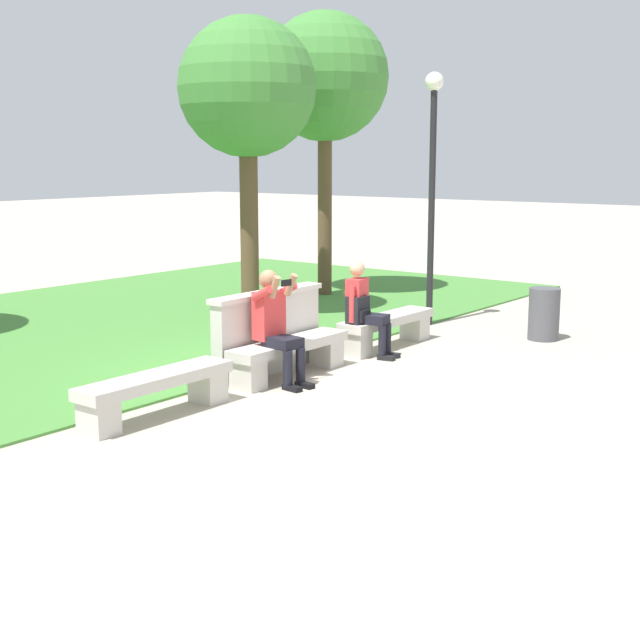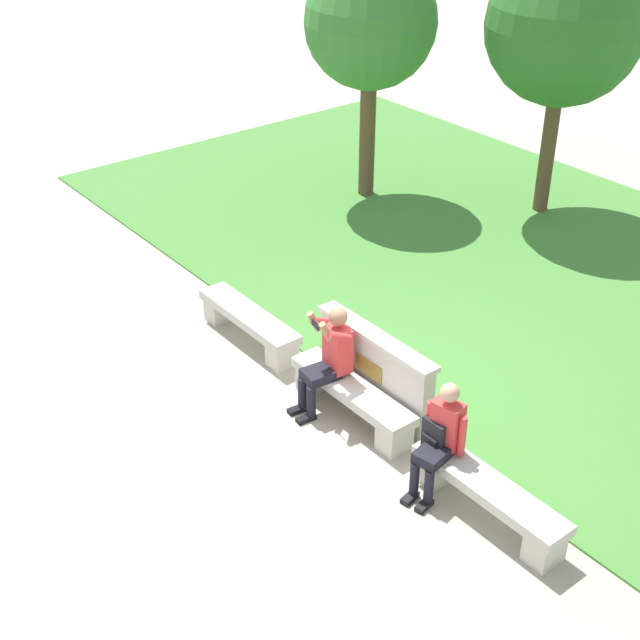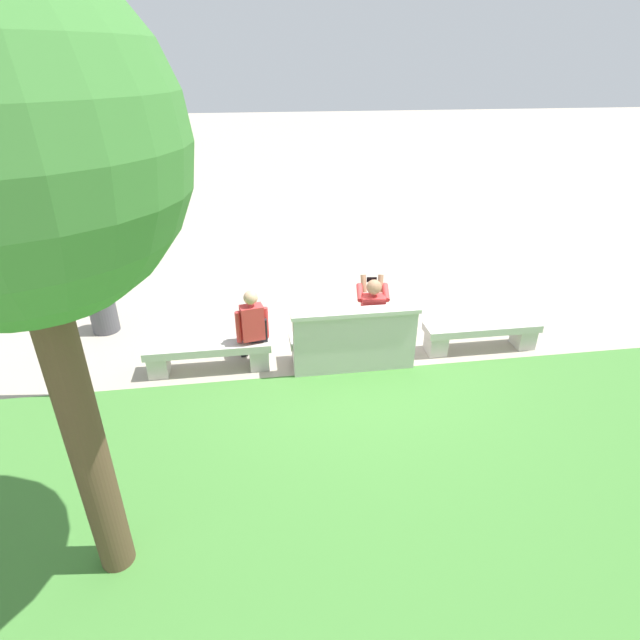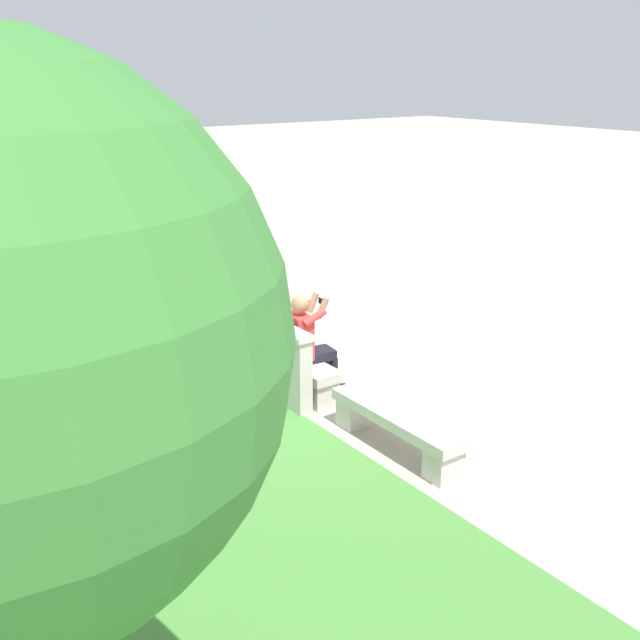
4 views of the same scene
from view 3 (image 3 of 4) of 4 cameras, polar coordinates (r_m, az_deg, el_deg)
ground_plane at (r=7.75m, az=3.36°, el=-4.45°), size 80.00×80.00×0.00m
bench_main at (r=8.24m, az=17.96°, el=-1.39°), size 1.82×0.40×0.45m
bench_near at (r=7.59m, az=3.43°, el=-2.56°), size 1.82×0.40×0.45m
bench_mid at (r=7.50m, az=-12.60°, el=-3.66°), size 1.82×0.40×0.45m
backrest_wall_with_plaque at (r=7.20m, az=4.00°, el=-2.40°), size 1.83×0.24×1.01m
person_photographer at (r=7.52m, az=5.92°, el=0.82°), size 0.50×0.75×1.32m
person_distant at (r=7.34m, az=-7.88°, el=-0.58°), size 0.48×0.72×1.26m
backpack at (r=7.33m, az=-7.18°, el=-1.00°), size 0.28×0.24×0.43m
tree_far_back at (r=3.60m, az=-32.40°, el=15.72°), size 2.20×2.20×4.78m
trash_bin at (r=9.11m, az=-23.57°, el=1.00°), size 0.44×0.44×0.75m
lamp_post at (r=6.72m, az=-30.64°, el=10.09°), size 0.28×0.28×3.84m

